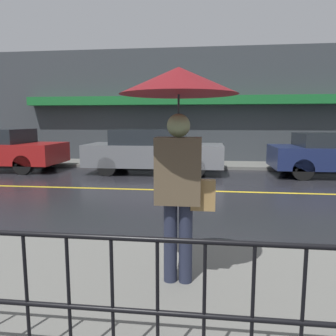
# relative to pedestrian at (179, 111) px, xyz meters

# --- Properties ---
(ground_plane) EXTENTS (80.00, 80.00, 0.00)m
(ground_plane) POSITION_rel_pedestrian_xyz_m (1.03, 5.00, -1.84)
(ground_plane) COLOR black
(sidewalk_near) EXTENTS (28.00, 2.67, 0.11)m
(sidewalk_near) POSITION_rel_pedestrian_xyz_m (1.03, -0.15, -1.79)
(sidewalk_near) COLOR slate
(sidewalk_near) RESTS_ON ground_plane
(sidewalk_far) EXTENTS (28.00, 1.83, 0.11)m
(sidewalk_far) POSITION_rel_pedestrian_xyz_m (1.03, 9.72, -1.79)
(sidewalk_far) COLOR slate
(sidewalk_far) RESTS_ON ground_plane
(lane_marking) EXTENTS (25.20, 0.12, 0.01)m
(lane_marking) POSITION_rel_pedestrian_xyz_m (1.03, 5.00, -1.84)
(lane_marking) COLOR gold
(lane_marking) RESTS_ON ground_plane
(building_storefront) EXTENTS (28.00, 0.85, 4.74)m
(building_storefront) POSITION_rel_pedestrian_xyz_m (1.03, 10.75, 0.54)
(building_storefront) COLOR #383D42
(building_storefront) RESTS_ON ground_plane
(railing_foreground) EXTENTS (12.00, 0.04, 0.92)m
(railing_foreground) POSITION_rel_pedestrian_xyz_m (1.03, -1.23, -1.16)
(railing_foreground) COLOR black
(railing_foreground) RESTS_ON sidewalk_near
(pedestrian) EXTENTS (1.14, 1.14, 2.15)m
(pedestrian) POSITION_rel_pedestrian_xyz_m (0.00, 0.00, 0.00)
(pedestrian) COLOR #23283D
(pedestrian) RESTS_ON sidewalk_near
(car_grey) EXTENTS (4.60, 1.82, 1.48)m
(car_grey) POSITION_rel_pedestrian_xyz_m (-1.56, 7.78, -1.09)
(car_grey) COLOR slate
(car_grey) RESTS_ON ground_plane
(car_navy) EXTENTS (4.01, 1.92, 1.37)m
(car_navy) POSITION_rel_pedestrian_xyz_m (4.32, 7.78, -1.13)
(car_navy) COLOR #19234C
(car_navy) RESTS_ON ground_plane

